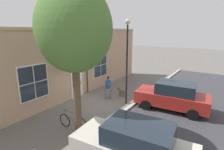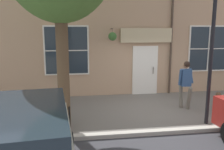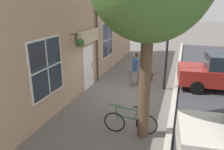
% 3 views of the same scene
% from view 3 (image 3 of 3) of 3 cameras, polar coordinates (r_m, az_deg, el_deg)
% --- Properties ---
extents(ground_plane, '(90.00, 90.00, 0.00)m').
position_cam_3_polar(ground_plane, '(10.21, 4.61, -5.01)').
color(ground_plane, '#66605B').
extents(storefront_facade, '(0.95, 18.00, 4.97)m').
position_cam_3_polar(storefront_facade, '(10.29, -7.95, 9.49)').
color(storefront_facade, tan).
rests_on(storefront_facade, ground_plane).
extents(pedestrian_walking, '(0.66, 0.56, 1.72)m').
position_cam_3_polar(pedestrian_walking, '(10.88, 6.09, 2.25)').
color(pedestrian_walking, '#6B665B').
rests_on(pedestrian_walking, ground_plane).
extents(dog_on_leash, '(1.03, 0.41, 0.61)m').
position_cam_3_polar(dog_on_leash, '(12.04, 9.23, 0.53)').
color(dog_on_leash, brown).
rests_on(dog_on_leash, ground_plane).
extents(leaning_bicycle, '(1.73, 0.25, 1.00)m').
position_cam_3_polar(leaning_bicycle, '(7.23, 4.80, -12.15)').
color(leaning_bicycle, black).
rests_on(leaning_bicycle, ground_plane).
extents(street_lamp, '(0.32, 0.32, 5.48)m').
position_cam_3_polar(street_lamp, '(10.31, 14.84, 14.89)').
color(street_lamp, black).
rests_on(street_lamp, ground_plane).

